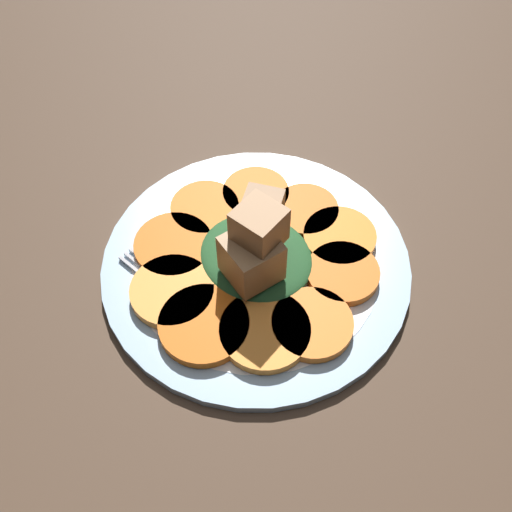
# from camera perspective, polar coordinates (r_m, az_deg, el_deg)

# --- Properties ---
(table_slab) EXTENTS (1.20, 1.20, 0.02)m
(table_slab) POSITION_cam_1_polar(r_m,az_deg,el_deg) (0.65, 0.00, -1.60)
(table_slab) COLOR #4C3828
(table_slab) RESTS_ON ground
(plate) EXTENTS (0.31, 0.31, 0.01)m
(plate) POSITION_cam_1_polar(r_m,az_deg,el_deg) (0.64, 0.00, -0.83)
(plate) COLOR #99B7D1
(plate) RESTS_ON table_slab
(carrot_slice_0) EXTENTS (0.08, 0.08, 0.01)m
(carrot_slice_0) POSITION_cam_1_polar(r_m,az_deg,el_deg) (0.61, -7.47, -3.13)
(carrot_slice_0) COLOR #F99438
(carrot_slice_0) RESTS_ON plate
(carrot_slice_1) EXTENTS (0.08, 0.08, 0.01)m
(carrot_slice_1) POSITION_cam_1_polar(r_m,az_deg,el_deg) (0.59, -4.65, -6.12)
(carrot_slice_1) COLOR #D66114
(carrot_slice_1) RESTS_ON plate
(carrot_slice_2) EXTENTS (0.08, 0.08, 0.01)m
(carrot_slice_2) POSITION_cam_1_polar(r_m,az_deg,el_deg) (0.59, 0.80, -6.68)
(carrot_slice_2) COLOR orange
(carrot_slice_2) RESTS_ON plate
(carrot_slice_3) EXTENTS (0.08, 0.08, 0.01)m
(carrot_slice_3) POSITION_cam_1_polar(r_m,az_deg,el_deg) (0.59, 5.02, -6.05)
(carrot_slice_3) COLOR orange
(carrot_slice_3) RESTS_ON plate
(carrot_slice_4) EXTENTS (0.07, 0.07, 0.01)m
(carrot_slice_4) POSITION_cam_1_polar(r_m,az_deg,el_deg) (0.63, 7.71, -1.53)
(carrot_slice_4) COLOR orange
(carrot_slice_4) RESTS_ON plate
(carrot_slice_5) EXTENTS (0.07, 0.07, 0.01)m
(carrot_slice_5) POSITION_cam_1_polar(r_m,az_deg,el_deg) (0.65, 7.44, 1.67)
(carrot_slice_5) COLOR orange
(carrot_slice_5) RESTS_ON plate
(carrot_slice_6) EXTENTS (0.07, 0.07, 0.01)m
(carrot_slice_6) POSITION_cam_1_polar(r_m,az_deg,el_deg) (0.67, 4.15, 4.20)
(carrot_slice_6) COLOR orange
(carrot_slice_6) RESTS_ON plate
(carrot_slice_7) EXTENTS (0.07, 0.07, 0.01)m
(carrot_slice_7) POSITION_cam_1_polar(r_m,az_deg,el_deg) (0.68, -0.01, 5.56)
(carrot_slice_7) COLOR orange
(carrot_slice_7) RESTS_ON plate
(carrot_slice_8) EXTENTS (0.07, 0.07, 0.01)m
(carrot_slice_8) POSITION_cam_1_polar(r_m,az_deg,el_deg) (0.67, -4.56, 4.20)
(carrot_slice_8) COLOR orange
(carrot_slice_8) RESTS_ON plate
(carrot_slice_9) EXTENTS (0.08, 0.08, 0.01)m
(carrot_slice_9) POSITION_cam_1_polar(r_m,az_deg,el_deg) (0.65, -7.34, 0.92)
(carrot_slice_9) COLOR orange
(carrot_slice_9) RESTS_ON plate
(center_pile) EXTENTS (0.12, 0.10, 0.10)m
(center_pile) POSITION_cam_1_polar(r_m,az_deg,el_deg) (0.60, -0.00, 0.75)
(center_pile) COLOR #235128
(center_pile) RESTS_ON plate
(fork) EXTENTS (0.18, 0.03, 0.00)m
(fork) POSITION_cam_1_polar(r_m,az_deg,el_deg) (0.61, -6.22, -3.81)
(fork) COLOR #B2B2B7
(fork) RESTS_ON plate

